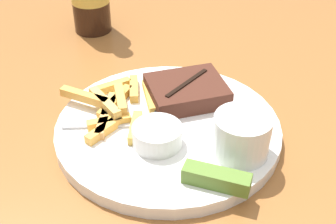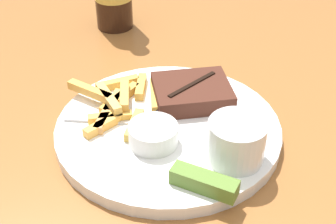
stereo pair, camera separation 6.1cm
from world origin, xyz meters
name	(u,v)px [view 2 (the right image)]	position (x,y,z in m)	size (l,w,h in m)	color
dining_table	(168,173)	(0.00, 0.00, 0.68)	(1.32, 1.20, 0.75)	#935B2D
dinner_plate	(168,129)	(0.00, 0.00, 0.76)	(0.30, 0.30, 0.02)	white
steak_portion	(192,92)	(0.03, 0.06, 0.78)	(0.12, 0.11, 0.03)	#472319
fries_pile	(119,102)	(-0.07, 0.03, 0.78)	(0.14, 0.15, 0.02)	gold
coleslaw_cup	(237,139)	(0.09, -0.06, 0.80)	(0.07, 0.07, 0.05)	white
dipping_sauce_cup	(153,134)	(-0.02, -0.04, 0.78)	(0.06, 0.06, 0.03)	silver
pickle_spear	(204,182)	(0.05, -0.12, 0.78)	(0.08, 0.05, 0.02)	#567A2D
fork_utensil	(109,120)	(-0.08, 0.00, 0.77)	(0.13, 0.01, 0.00)	#B7B7BC
knife_utensil	(165,105)	(-0.01, 0.04, 0.77)	(0.04, 0.17, 0.01)	#B7B7BC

